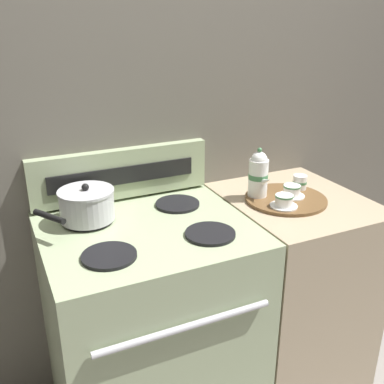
{
  "coord_description": "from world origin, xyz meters",
  "views": [
    {
      "loc": [
        -0.77,
        -1.43,
        1.65
      ],
      "look_at": [
        -0.07,
        0.08,
        0.99
      ],
      "focal_mm": 42.0,
      "sensor_mm": 36.0,
      "label": 1
    }
  ],
  "objects_px": {
    "creamer_jug": "(300,182)",
    "teacup_right": "(284,201)",
    "teacup_left": "(292,191)",
    "serving_tray": "(285,199)",
    "teapot": "(259,174)",
    "stove": "(152,327)",
    "saucepan": "(86,205)"
  },
  "relations": [
    {
      "from": "stove",
      "to": "creamer_jug",
      "type": "distance_m",
      "value": 0.89
    },
    {
      "from": "teacup_right",
      "to": "teacup_left",
      "type": "bearing_deg",
      "value": 38.94
    },
    {
      "from": "saucepan",
      "to": "teacup_right",
      "type": "distance_m",
      "value": 0.78
    },
    {
      "from": "teacup_left",
      "to": "teacup_right",
      "type": "distance_m",
      "value": 0.12
    },
    {
      "from": "serving_tray",
      "to": "teacup_left",
      "type": "distance_m",
      "value": 0.04
    },
    {
      "from": "serving_tray",
      "to": "teacup_left",
      "type": "xyz_separation_m",
      "value": [
        0.03,
        -0.0,
        0.03
      ]
    },
    {
      "from": "teacup_right",
      "to": "teapot",
      "type": "bearing_deg",
      "value": 102.27
    },
    {
      "from": "teapot",
      "to": "teacup_right",
      "type": "relative_size",
      "value": 1.9
    },
    {
      "from": "stove",
      "to": "serving_tray",
      "type": "xyz_separation_m",
      "value": [
        0.62,
        0.0,
        0.46
      ]
    },
    {
      "from": "saucepan",
      "to": "creamer_jug",
      "type": "xyz_separation_m",
      "value": [
        0.93,
        -0.09,
        -0.03
      ]
    },
    {
      "from": "stove",
      "to": "serving_tray",
      "type": "relative_size",
      "value": 2.66
    },
    {
      "from": "stove",
      "to": "teacup_right",
      "type": "xyz_separation_m",
      "value": [
        0.56,
        -0.08,
        0.49
      ]
    },
    {
      "from": "serving_tray",
      "to": "teacup_left",
      "type": "height_order",
      "value": "teacup_left"
    },
    {
      "from": "serving_tray",
      "to": "creamer_jug",
      "type": "xyz_separation_m",
      "value": [
        0.12,
        0.06,
        0.04
      ]
    },
    {
      "from": "teapot",
      "to": "teacup_right",
      "type": "xyz_separation_m",
      "value": [
        0.03,
        -0.15,
        -0.07
      ]
    },
    {
      "from": "teacup_right",
      "to": "creamer_jug",
      "type": "height_order",
      "value": "creamer_jug"
    },
    {
      "from": "creamer_jug",
      "to": "stove",
      "type": "bearing_deg",
      "value": -175.33
    },
    {
      "from": "teacup_left",
      "to": "creamer_jug",
      "type": "distance_m",
      "value": 0.11
    },
    {
      "from": "creamer_jug",
      "to": "saucepan",
      "type": "bearing_deg",
      "value": 174.62
    },
    {
      "from": "creamer_jug",
      "to": "teacup_right",
      "type": "bearing_deg",
      "value": -143.37
    },
    {
      "from": "serving_tray",
      "to": "teapot",
      "type": "xyz_separation_m",
      "value": [
        -0.1,
        0.07,
        0.11
      ]
    },
    {
      "from": "stove",
      "to": "teapot",
      "type": "height_order",
      "value": "teapot"
    },
    {
      "from": "serving_tray",
      "to": "creamer_jug",
      "type": "height_order",
      "value": "creamer_jug"
    },
    {
      "from": "stove",
      "to": "teapot",
      "type": "bearing_deg",
      "value": 7.65
    },
    {
      "from": "creamer_jug",
      "to": "serving_tray",
      "type": "bearing_deg",
      "value": -154.43
    },
    {
      "from": "serving_tray",
      "to": "teacup_right",
      "type": "height_order",
      "value": "teacup_right"
    },
    {
      "from": "stove",
      "to": "creamer_jug",
      "type": "bearing_deg",
      "value": 4.67
    },
    {
      "from": "stove",
      "to": "teacup_left",
      "type": "bearing_deg",
      "value": 0.09
    },
    {
      "from": "teacup_left",
      "to": "saucepan",
      "type": "bearing_deg",
      "value": 170.09
    },
    {
      "from": "saucepan",
      "to": "teacup_left",
      "type": "bearing_deg",
      "value": -9.91
    },
    {
      "from": "teacup_left",
      "to": "teacup_right",
      "type": "relative_size",
      "value": 1.0
    },
    {
      "from": "stove",
      "to": "teacup_right",
      "type": "relative_size",
      "value": 8.2
    }
  ]
}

